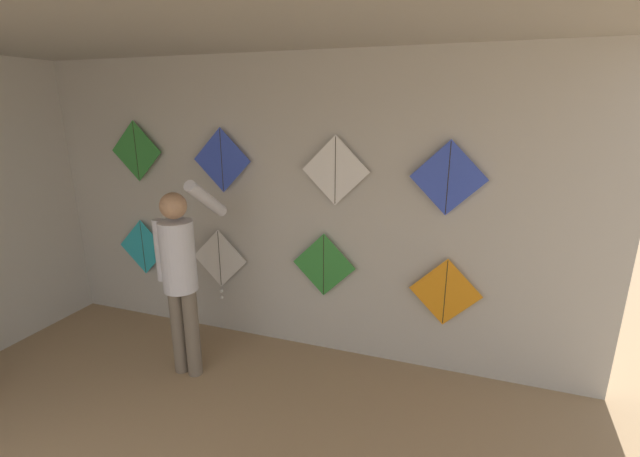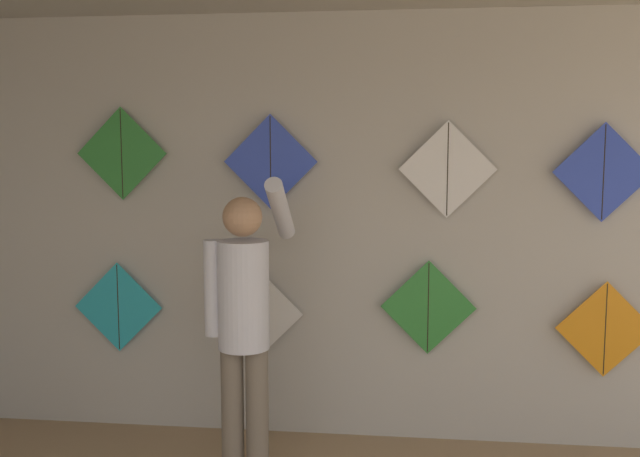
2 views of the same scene
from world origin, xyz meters
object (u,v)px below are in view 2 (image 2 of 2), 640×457
(kite_6, at_px, (448,169))
(shopkeeper, at_px, (244,315))
(kite_0, at_px, (118,307))
(kite_2, at_px, (428,307))
(kite_3, at_px, (605,329))
(kite_5, at_px, (271,162))
(kite_4, at_px, (122,154))
(kite_7, at_px, (604,172))
(kite_1, at_px, (257,317))

(kite_6, bearing_deg, shopkeeper, -147.91)
(kite_6, bearing_deg, kite_0, 180.00)
(shopkeeper, distance_m, kite_2, 1.28)
(kite_3, xyz_separation_m, kite_5, (-2.14, 0.00, 1.05))
(kite_2, height_order, kite_4, kite_4)
(kite_0, bearing_deg, shopkeeper, -34.83)
(shopkeeper, distance_m, kite_5, 1.11)
(kite_2, relative_size, kite_5, 1.00)
(kite_5, bearing_deg, kite_0, 180.00)
(kite_4, distance_m, kite_6, 2.14)
(kite_4, distance_m, kite_7, 3.09)
(shopkeeper, xyz_separation_m, kite_6, (1.16, 0.72, 0.80))
(kite_5, bearing_deg, kite_2, 0.00)
(kite_1, height_order, kite_4, kite_4)
(kite_6, relative_size, kite_7, 1.00)
(kite_1, relative_size, kite_3, 1.22)
(kite_3, relative_size, kite_6, 1.00)
(kite_5, bearing_deg, kite_6, 0.00)
(kite_2, bearing_deg, kite_3, 0.00)
(kite_4, height_order, kite_5, kite_4)
(shopkeeper, relative_size, kite_0, 2.89)
(kite_6, xyz_separation_m, kite_7, (0.95, 0.00, -0.01))
(kite_5, bearing_deg, kite_7, 0.00)
(kite_4, bearing_deg, kite_3, 0.00)
(kite_3, height_order, kite_5, kite_5)
(kite_1, distance_m, kite_2, 1.13)
(kite_2, xyz_separation_m, kite_3, (1.11, 0.00, -0.11))
(kite_1, xyz_separation_m, kite_6, (1.23, 0.00, 0.99))
(kite_0, bearing_deg, kite_6, 0.00)
(kite_2, xyz_separation_m, kite_6, (0.11, 0.00, 0.89))
(kite_3, height_order, kite_7, kite_7)
(kite_1, relative_size, kite_5, 1.22)
(kite_2, bearing_deg, kite_7, 0.00)
(kite_5, bearing_deg, kite_1, -179.67)
(kite_0, height_order, kite_7, kite_7)
(kite_0, height_order, kite_1, kite_0)
(kite_0, distance_m, kite_4, 1.04)
(kite_1, bearing_deg, shopkeeper, -83.92)
(kite_0, relative_size, kite_6, 1.00)
(shopkeeper, distance_m, kite_4, 1.51)
(kite_7, bearing_deg, kite_1, -179.99)
(kite_4, height_order, kite_6, kite_4)
(kite_3, distance_m, kite_4, 3.33)
(kite_5, height_order, kite_7, kite_5)
(kite_5, distance_m, kite_6, 1.14)
(kite_0, bearing_deg, kite_5, 0.00)
(kite_7, bearing_deg, shopkeeper, -161.00)
(kite_2, xyz_separation_m, kite_4, (-2.03, 0.00, 0.99))
(shopkeeper, xyz_separation_m, kite_4, (-0.98, 0.72, 0.89))
(kite_4, relative_size, kite_5, 1.00)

